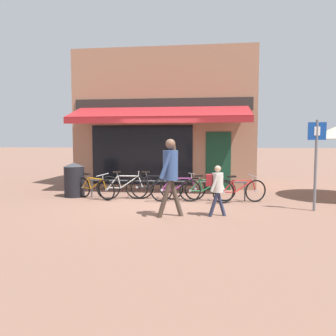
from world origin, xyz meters
The scene contains 13 objects.
ground_plane centered at (0.00, 0.00, 0.00)m, with size 160.00×160.00×0.00m, color brown.
shop_front centered at (-0.14, 4.26, 2.59)m, with size 6.87×4.51×5.20m.
bike_rack_rail centered at (0.29, 0.62, 0.49)m, with size 4.81×0.04×0.57m.
bicycle_orange centered at (-1.90, 0.38, 0.35)m, with size 1.54×0.84×0.80m.
bicycle_silver centered at (-0.94, 0.48, 0.39)m, with size 1.70×0.67×0.86m.
bicycle_black centered at (-0.07, 0.59, 0.38)m, with size 1.79×0.52×0.88m.
bicycle_purple centered at (0.69, 0.39, 0.37)m, with size 1.62×0.78×0.82m.
bicycle_green centered at (1.54, 0.37, 0.35)m, with size 1.66×0.52×0.78m.
bicycle_red centered at (2.46, 0.29, 0.36)m, with size 1.57×0.68×0.79m.
pedestrian_adult centered at (0.68, -1.68, 1.13)m, with size 0.61×0.61×1.83m.
pedestrian_child centered at (1.75, -1.50, 0.75)m, with size 0.49×0.40×1.21m.
litter_bin centered at (-2.67, 0.71, 0.55)m, with size 0.64×0.64×1.09m.
parking_sign centered at (4.25, -0.59, 1.41)m, with size 0.44×0.07×2.30m.
Camera 1 is at (1.55, -9.19, 1.77)m, focal length 35.00 mm.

